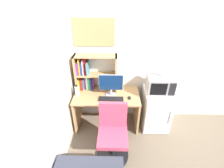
{
  "coord_description": "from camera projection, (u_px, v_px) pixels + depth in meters",
  "views": [
    {
      "loc": [
        -0.79,
        -2.71,
        2.41
      ],
      "look_at": [
        -0.85,
        -0.35,
        0.98
      ],
      "focal_mm": 25.37,
      "sensor_mm": 36.0,
      "label": 1
    }
  ],
  "objects": [
    {
      "name": "wall_corkboard",
      "position": [
        94.0,
        32.0,
        2.64
      ],
      "size": [
        0.7,
        0.02,
        0.46
      ],
      "primitive_type": "cube",
      "color": "tan"
    },
    {
      "name": "desk",
      "position": [
        107.0,
        104.0,
        3.03
      ],
      "size": [
        1.2,
        0.64,
        0.73
      ],
      "color": "tan",
      "rests_on": "ground_plane"
    },
    {
      "name": "computer_mouse",
      "position": [
        130.0,
        98.0,
        2.8
      ],
      "size": [
        0.05,
        0.1,
        0.04
      ],
      "primitive_type": "ellipsoid",
      "color": "black",
      "rests_on": "desk"
    },
    {
      "name": "wall_back",
      "position": [
        181.0,
        59.0,
        2.89
      ],
      "size": [
        6.4,
        0.04,
        2.6
      ],
      "primitive_type": "cube",
      "color": "silver",
      "rests_on": "ground_plane"
    },
    {
      "name": "monitor",
      "position": [
        111.0,
        84.0,
        2.79
      ],
      "size": [
        0.43,
        0.19,
        0.42
      ],
      "color": "#B7B7BC",
      "rests_on": "desk"
    },
    {
      "name": "hutch_bookshelf",
      "position": [
        90.0,
        73.0,
        2.94
      ],
      "size": [
        0.77,
        0.24,
        0.69
      ],
      "color": "tan",
      "rests_on": "desk"
    },
    {
      "name": "desk_chair",
      "position": [
        113.0,
        136.0,
        2.51
      ],
      "size": [
        0.52,
        0.52,
        0.95
      ],
      "color": "black",
      "rests_on": "ground_plane"
    },
    {
      "name": "keyboard",
      "position": [
        111.0,
        99.0,
        2.79
      ],
      "size": [
        0.44,
        0.12,
        0.02
      ],
      "primitive_type": "cube",
      "color": "black",
      "rests_on": "desk"
    },
    {
      "name": "wall_left",
      "position": [
        30.0,
        121.0,
        1.54
      ],
      "size": [
        0.04,
        4.4,
        2.6
      ],
      "primitive_type": "cube",
      "color": "silver",
      "rests_on": "ground_plane"
    },
    {
      "name": "desk_fan",
      "position": [
        167.0,
        70.0,
        2.63
      ],
      "size": [
        0.17,
        0.11,
        0.25
      ],
      "color": "silver",
      "rests_on": "microwave"
    },
    {
      "name": "water_bottle",
      "position": [
        77.0,
        91.0,
        2.85
      ],
      "size": [
        0.08,
        0.08,
        0.21
      ],
      "color": "silver",
      "rests_on": "desk"
    },
    {
      "name": "microwave",
      "position": [
        160.0,
        84.0,
        2.79
      ],
      "size": [
        0.46,
        0.33,
        0.3
      ],
      "color": "#ADADB2",
      "rests_on": "mini_fridge"
    },
    {
      "name": "mini_fridge",
      "position": [
        156.0,
        109.0,
        3.07
      ],
      "size": [
        0.5,
        0.57,
        0.81
      ],
      "color": "white",
      "rests_on": "ground_plane"
    }
  ]
}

